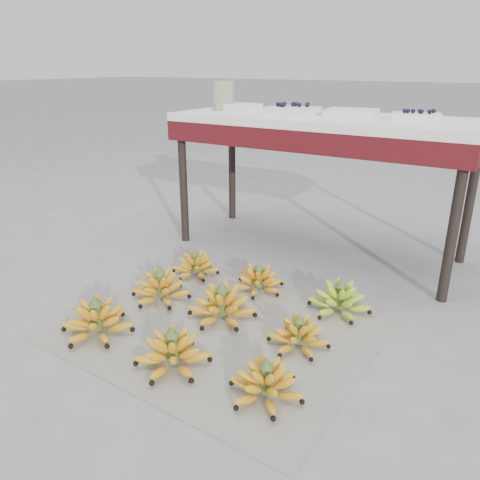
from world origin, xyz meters
The scene contains 17 objects.
ground centered at (0.00, 0.00, 0.00)m, with size 60.00×60.00×0.00m, color slate.
newspaper_mat centered at (-0.06, 0.00, 0.00)m, with size 1.25×1.05×0.01m, color silver.
bunch_front_left centered at (-0.44, -0.33, 0.07)m, with size 0.31×0.31×0.17m.
bunch_front_center centered at (-0.04, -0.34, 0.06)m, with size 0.31×0.31×0.17m.
bunch_front_right centered at (0.33, -0.30, 0.06)m, with size 0.28×0.28×0.15m.
bunch_mid_left centered at (-0.42, 0.04, 0.06)m, with size 0.34×0.34×0.17m.
bunch_mid_center centered at (-0.08, 0.05, 0.07)m, with size 0.38×0.38×0.18m.
bunch_mid_right centered at (0.29, 0.02, 0.06)m, with size 0.28×0.28×0.15m.
bunch_back_left centered at (-0.45, 0.34, 0.06)m, with size 0.27×0.27×0.15m.
bunch_back_center centered at (-0.08, 0.36, 0.06)m, with size 0.31×0.31×0.15m.
bunch_back_right centered at (0.32, 0.37, 0.06)m, with size 0.28×0.28×0.16m.
vendor_table centered at (-0.07, 1.00, 0.69)m, with size 1.62×0.65×0.78m.
tray_far_left centered at (-0.62, 1.03, 0.80)m, with size 0.25×0.19×0.04m.
tray_left centered at (-0.23, 0.97, 0.80)m, with size 0.27×0.20×0.07m.
tray_right centered at (0.09, 1.02, 0.80)m, with size 0.28×0.22×0.04m.
tray_far_right centered at (0.42, 1.01, 0.80)m, with size 0.26×0.21×0.06m.
glass_jar centered at (-0.71, 1.00, 0.86)m, with size 0.13×0.13×0.17m, color beige.
Camera 1 is at (0.92, -1.42, 1.04)m, focal length 35.00 mm.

